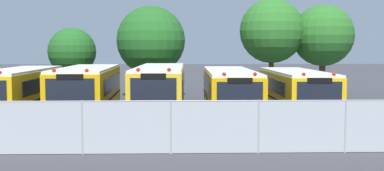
% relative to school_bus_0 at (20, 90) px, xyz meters
% --- Properties ---
extents(ground_plane, '(160.00, 160.00, 0.00)m').
position_rel_school_bus_0_xyz_m(ground_plane, '(7.39, 0.03, -1.38)').
color(ground_plane, '#38383D').
extents(school_bus_0, '(2.52, 9.70, 2.63)m').
position_rel_school_bus_0_xyz_m(school_bus_0, '(0.00, 0.00, 0.00)').
color(school_bus_0, yellow).
rests_on(school_bus_0, ground_plane).
extents(school_bus_1, '(2.87, 9.58, 2.72)m').
position_rel_school_bus_0_xyz_m(school_bus_1, '(3.60, -0.12, 0.05)').
color(school_bus_1, '#EAA80C').
rests_on(school_bus_1, ground_plane).
extents(school_bus_2, '(2.64, 10.43, 2.77)m').
position_rel_school_bus_0_xyz_m(school_bus_2, '(7.45, -0.16, 0.07)').
color(school_bus_2, yellow).
rests_on(school_bus_2, ground_plane).
extents(school_bus_3, '(2.68, 10.38, 2.56)m').
position_rel_school_bus_0_xyz_m(school_bus_3, '(11.14, 0.07, -0.03)').
color(school_bus_3, '#EAA80C').
rests_on(school_bus_3, ground_plane).
extents(school_bus_4, '(2.61, 9.29, 2.51)m').
position_rel_school_bus_0_xyz_m(school_bus_4, '(14.71, 0.12, -0.06)').
color(school_bus_4, yellow).
rests_on(school_bus_4, ground_plane).
extents(tree_1, '(3.43, 3.43, 5.05)m').
position_rel_school_bus_0_xyz_m(tree_1, '(0.66, 9.29, 2.06)').
color(tree_1, '#4C3823').
rests_on(tree_1, ground_plane).
extents(tree_2, '(4.95, 4.95, 6.62)m').
position_rel_school_bus_0_xyz_m(tree_2, '(6.47, 9.20, 2.77)').
color(tree_2, '#4C3823').
rests_on(tree_2, ground_plane).
extents(tree_3, '(4.74, 4.74, 7.22)m').
position_rel_school_bus_0_xyz_m(tree_3, '(15.18, 9.70, 3.42)').
color(tree_3, '#4C3823').
rests_on(tree_3, ground_plane).
extents(tree_4, '(4.56, 4.56, 6.80)m').
position_rel_school_bus_0_xyz_m(tree_4, '(19.25, 9.84, 3.14)').
color(tree_4, '#4C3823').
rests_on(tree_4, ground_plane).
extents(chainlink_fence, '(21.06, 0.07, 1.84)m').
position_rel_school_bus_0_xyz_m(chainlink_fence, '(6.64, -9.28, -0.42)').
color(chainlink_fence, '#9EA0A3').
rests_on(chainlink_fence, ground_plane).
extents(traffic_cone, '(0.51, 0.51, 0.67)m').
position_rel_school_bus_0_xyz_m(traffic_cone, '(9.90, -7.70, -1.05)').
color(traffic_cone, '#EA5914').
rests_on(traffic_cone, ground_plane).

